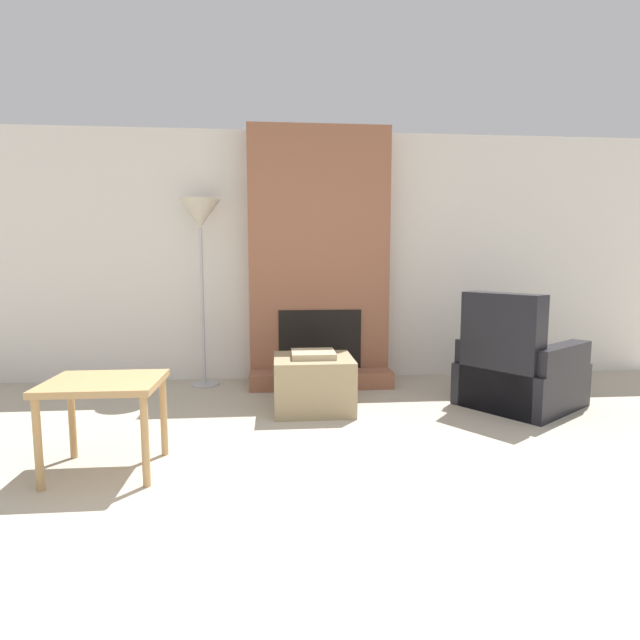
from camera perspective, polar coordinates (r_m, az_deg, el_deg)
name	(u,v)px	position (r m, az deg, el deg)	size (l,w,h in m)	color
ground_plane	(381,556)	(2.41, 6.96, -25.19)	(24.00, 24.00, 0.00)	#B2A893
wall_back	(317,258)	(5.38, -0.31, 7.15)	(7.68, 0.06, 2.60)	silver
fireplace	(319,265)	(5.18, -0.13, 6.29)	(1.43, 0.60, 2.60)	#935B42
ottoman	(313,382)	(4.28, -0.77, -7.15)	(0.66, 0.62, 0.51)	#998460
armchair	(516,374)	(4.68, 21.52, -5.75)	(1.21, 1.20, 1.01)	black
side_table	(104,393)	(3.27, -23.44, -7.70)	(0.66, 0.54, 0.57)	tan
floor_lamp_left	(200,222)	(5.15, -13.52, 10.83)	(0.40, 0.40, 1.87)	#ADADB2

